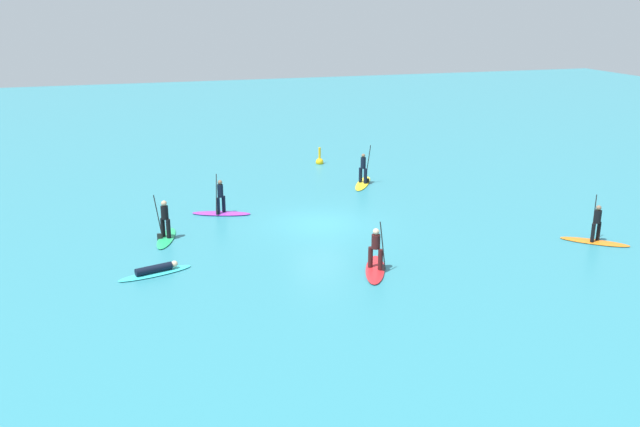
# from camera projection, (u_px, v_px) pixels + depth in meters

# --- Properties ---
(ground_plane) EXTENTS (120.00, 120.00, 0.00)m
(ground_plane) POSITION_uv_depth(u_px,v_px,m) (320.00, 224.00, 32.55)
(ground_plane) COLOR teal
(ground_plane) RESTS_ON ground
(surfer_on_green_board) EXTENTS (1.37, 2.89, 2.08)m
(surfer_on_green_board) POSITION_uv_depth(u_px,v_px,m) (166.00, 229.00, 30.33)
(surfer_on_green_board) COLOR #23B266
(surfer_on_green_board) RESTS_ON ground_plane
(surfer_on_red_board) EXTENTS (1.83, 3.06, 2.06)m
(surfer_on_red_board) POSITION_uv_depth(u_px,v_px,m) (375.00, 261.00, 26.83)
(surfer_on_red_board) COLOR red
(surfer_on_red_board) RESTS_ON ground_plane
(surfer_on_purple_board) EXTENTS (2.97, 1.68, 2.07)m
(surfer_on_purple_board) POSITION_uv_depth(u_px,v_px,m) (221.00, 207.00, 33.85)
(surfer_on_purple_board) COLOR purple
(surfer_on_purple_board) RESTS_ON ground_plane
(surfer_on_orange_board) EXTENTS (2.64, 2.40, 2.08)m
(surfer_on_orange_board) POSITION_uv_depth(u_px,v_px,m) (595.00, 233.00, 29.93)
(surfer_on_orange_board) COLOR orange
(surfer_on_orange_board) RESTS_ON ground_plane
(surfer_on_teal_board) EXTENTS (2.98, 1.47, 0.38)m
(surfer_on_teal_board) POSITION_uv_depth(u_px,v_px,m) (156.00, 271.00, 26.59)
(surfer_on_teal_board) COLOR #33C6CC
(surfer_on_teal_board) RESTS_ON ground_plane
(surfer_on_yellow_board) EXTENTS (2.20, 3.18, 2.26)m
(surfer_on_yellow_board) POSITION_uv_depth(u_px,v_px,m) (363.00, 177.00, 39.34)
(surfer_on_yellow_board) COLOR yellow
(surfer_on_yellow_board) RESTS_ON ground_plane
(marker_buoy) EXTENTS (0.49, 0.49, 1.19)m
(marker_buoy) POSITION_uv_depth(u_px,v_px,m) (320.00, 161.00, 44.20)
(marker_buoy) COLOR yellow
(marker_buoy) RESTS_ON ground_plane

